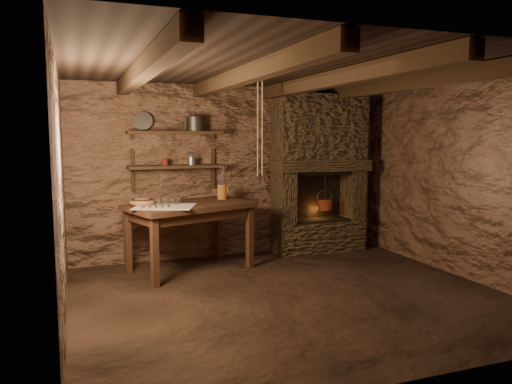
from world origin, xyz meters
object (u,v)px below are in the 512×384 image
object	(u,v)px
red_pot	(324,204)
iron_stockpot	(195,125)
work_table	(190,235)
stoneware_jug	(222,185)
wooden_bowl	(142,202)

from	to	relation	value
red_pot	iron_stockpot	bearing A→B (deg)	176.39
work_table	stoneware_jug	bearing A→B (deg)	8.66
wooden_bowl	stoneware_jug	bearing A→B (deg)	11.38
wooden_bowl	iron_stockpot	bearing A→B (deg)	29.65
work_table	red_pot	xyz separation A→B (m)	(2.10, 0.36, 0.25)
stoneware_jug	red_pot	xyz separation A→B (m)	(1.60, 0.10, -0.35)
work_table	red_pot	world-z (taller)	red_pot
iron_stockpot	red_pot	bearing A→B (deg)	-3.61
wooden_bowl	iron_stockpot	world-z (taller)	iron_stockpot
iron_stockpot	red_pot	distance (m)	2.22
work_table	red_pot	size ratio (longest dim) A/B	3.16
work_table	stoneware_jug	world-z (taller)	stoneware_jug
iron_stockpot	red_pot	world-z (taller)	iron_stockpot
stoneware_jug	work_table	bearing A→B (deg)	-147.84
work_table	red_pot	distance (m)	2.15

